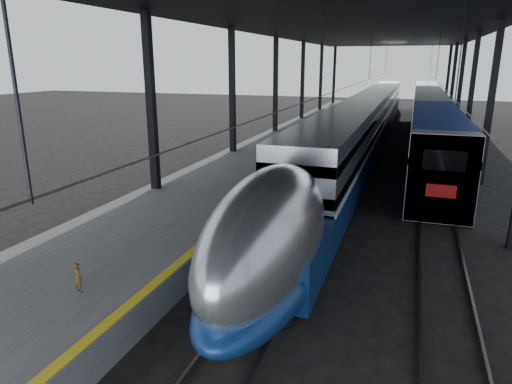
% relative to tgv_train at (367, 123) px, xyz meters
% --- Properties ---
extents(ground, '(160.00, 160.00, 0.00)m').
position_rel_tgv_train_xyz_m(ground, '(-2.00, -25.64, -1.93)').
color(ground, black).
rests_on(ground, ground).
extents(platform, '(6.00, 80.00, 1.00)m').
position_rel_tgv_train_xyz_m(platform, '(-5.50, -5.64, -1.43)').
color(platform, '#4C4C4F').
rests_on(platform, ground).
extents(yellow_strip, '(0.30, 80.00, 0.01)m').
position_rel_tgv_train_xyz_m(yellow_strip, '(-2.70, -5.64, -0.92)').
color(yellow_strip, gold).
rests_on(yellow_strip, platform).
extents(rails, '(6.52, 80.00, 0.16)m').
position_rel_tgv_train_xyz_m(rails, '(2.50, -5.64, -1.85)').
color(rails, slate).
rests_on(rails, ground).
extents(canopy, '(18.00, 75.00, 9.47)m').
position_rel_tgv_train_xyz_m(canopy, '(-0.10, -5.64, 7.19)').
color(canopy, black).
rests_on(canopy, ground).
extents(tgv_train, '(2.88, 65.20, 4.13)m').
position_rel_tgv_train_xyz_m(tgv_train, '(0.00, 0.00, 0.00)').
color(tgv_train, '#B2B5BA').
rests_on(tgv_train, ground).
extents(second_train, '(2.89, 56.05, 3.98)m').
position_rel_tgv_train_xyz_m(second_train, '(5.00, 8.37, 0.09)').
color(second_train, navy).
rests_on(second_train, ground).
extents(child, '(0.33, 0.24, 0.83)m').
position_rel_tgv_train_xyz_m(child, '(-4.34, -30.32, -0.51)').
color(child, '#4C3819').
rests_on(child, platform).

